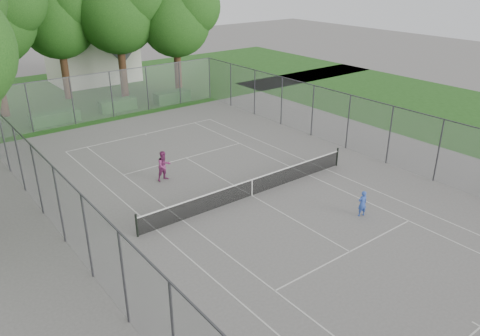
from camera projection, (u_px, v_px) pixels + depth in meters
ground at (252, 196)px, 23.87m from camera, size 120.00×120.00×0.00m
grass_far at (73, 93)px, 42.73m from camera, size 60.00×20.00×0.00m
grass_right at (473, 117)px, 36.18m from camera, size 16.00×40.00×0.00m
court_markings at (252, 196)px, 23.87m from camera, size 11.03×23.83×0.01m
tennis_net at (252, 187)px, 23.67m from camera, size 12.87×0.10×1.10m
perimeter_fence at (252, 163)px, 23.15m from camera, size 18.08×34.08×3.52m
tree_far_midleft at (58, 14)px, 38.35m from camera, size 7.16×6.53×10.29m
tree_far_midright at (118, 5)px, 38.55m from camera, size 7.81×7.13×11.22m
tree_far_right at (176, 15)px, 39.80m from camera, size 6.91×6.31×9.93m
hedge_left at (55, 118)px, 34.48m from camera, size 3.50×1.05×0.87m
hedge_mid at (118, 105)px, 37.49m from camera, size 2.98×0.85×0.94m
hedge_right at (172, 97)px, 39.86m from camera, size 3.09×1.13×0.93m
house at (91, 42)px, 45.70m from camera, size 7.69×5.96×9.58m
girl_player at (362, 203)px, 21.75m from camera, size 0.53×0.43×1.28m
woman_player at (164, 166)px, 25.29m from camera, size 0.85×0.69×1.68m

